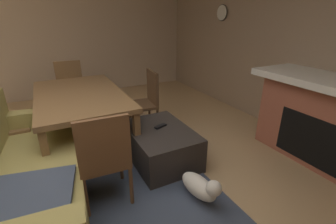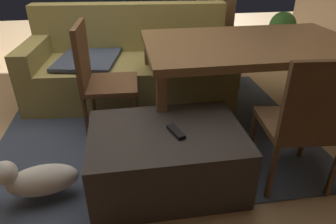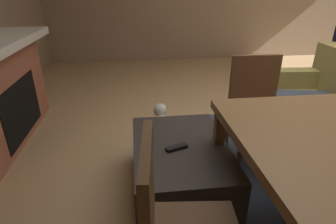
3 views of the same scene
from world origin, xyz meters
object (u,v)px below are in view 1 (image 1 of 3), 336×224
at_px(tv_remote, 160,126).
at_px(small_dog, 201,187).
at_px(dining_chair_south, 146,98).
at_px(dining_chair_west, 104,156).
at_px(wall_clock, 222,13).
at_px(ottoman_coffee_table, 160,145).
at_px(dining_chair_east, 70,85).
at_px(couch, 20,180).
at_px(fireplace, 333,123).
at_px(dining_table, 80,98).

xyz_separation_m(tv_remote, small_dog, (-0.88, 0.00, -0.26)).
bearing_deg(dining_chair_south, small_dog, 175.38).
relative_size(dining_chair_west, wall_clock, 3.18).
bearing_deg(ottoman_coffee_table, dining_chair_east, 19.33).
height_order(couch, ottoman_coffee_table, couch).
distance_m(ottoman_coffee_table, dining_chair_south, 0.90).
distance_m(tv_remote, dining_chair_east, 2.21).
distance_m(fireplace, couch, 3.30).
distance_m(dining_chair_south, small_dog, 1.69).
height_order(small_dog, wall_clock, wall_clock).
bearing_deg(dining_table, tv_remote, -134.85).
relative_size(dining_chair_west, dining_chair_east, 1.00).
bearing_deg(dining_chair_south, dining_table, 89.44).
distance_m(small_dog, wall_clock, 3.43).
xyz_separation_m(ottoman_coffee_table, dining_table, (0.84, 0.75, 0.46)).
height_order(ottoman_coffee_table, dining_chair_east, dining_chair_east).
relative_size(dining_table, wall_clock, 6.07).
bearing_deg(couch, dining_chair_west, -111.93).
bearing_deg(couch, dining_chair_south, -58.67).
xyz_separation_m(tv_remote, dining_table, (0.78, 0.79, 0.25)).
bearing_deg(dining_chair_west, dining_chair_south, -36.05).
bearing_deg(dining_chair_east, small_dog, -165.14).
xyz_separation_m(dining_chair_south, dining_chair_east, (1.29, 0.91, 0.00)).
height_order(dining_chair_west, dining_chair_east, same).
xyz_separation_m(dining_chair_west, small_dog, (-0.38, -0.79, -0.36)).
xyz_separation_m(tv_remote, wall_clock, (1.45, -1.99, 1.29)).
relative_size(fireplace, wall_clock, 6.32).
distance_m(dining_table, dining_chair_south, 0.93).
distance_m(ottoman_coffee_table, dining_chair_west, 0.93).
height_order(dining_table, small_dog, dining_table).
bearing_deg(ottoman_coffee_table, tv_remote, -34.23).
height_order(fireplace, couch, fireplace).
xyz_separation_m(dining_table, small_dog, (-1.66, -0.79, -0.51)).
relative_size(tv_remote, small_dog, 0.32).
xyz_separation_m(fireplace, dining_table, (1.80, 2.49, 0.15)).
bearing_deg(ottoman_coffee_table, dining_table, 41.85).
distance_m(couch, dining_chair_west, 0.78).
height_order(tv_remote, small_dog, tv_remote).
relative_size(dining_table, dining_chair_west, 1.91).
xyz_separation_m(couch, small_dog, (-0.66, -1.49, -0.15)).
bearing_deg(dining_table, couch, 144.75).
height_order(fireplace, small_dog, fireplace).
distance_m(dining_chair_south, dining_chair_east, 1.58).
height_order(fireplace, dining_table, fireplace).
distance_m(couch, dining_chair_south, 1.91).
relative_size(dining_chair_west, dining_chair_south, 1.00).
distance_m(fireplace, wall_clock, 2.76).
bearing_deg(dining_chair_west, couch, 68.07).
relative_size(couch, tv_remote, 13.21).
height_order(dining_table, wall_clock, wall_clock).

